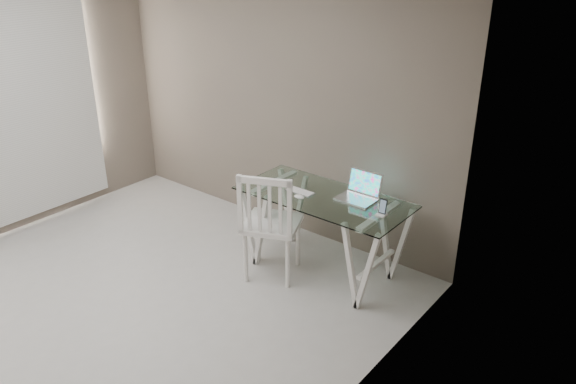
# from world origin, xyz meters

# --- Properties ---
(room) EXTENTS (4.50, 4.52, 2.71)m
(room) POSITION_xyz_m (-0.06, 0.02, 1.72)
(room) COLOR #AAA8A3
(room) RESTS_ON ground
(desk) EXTENTS (1.50, 0.70, 0.75)m
(desk) POSITION_xyz_m (0.98, 1.71, 0.38)
(desk) COLOR silver
(desk) RESTS_ON ground
(chair) EXTENTS (0.62, 0.62, 1.02)m
(chair) POSITION_xyz_m (0.68, 1.33, 0.56)
(chair) COLOR white
(chair) RESTS_ON ground
(laptop) EXTENTS (0.32, 0.27, 0.22)m
(laptop) POSITION_xyz_m (1.24, 1.87, 0.80)
(laptop) COLOR silver
(laptop) RESTS_ON desk
(keyboard) EXTENTS (0.26, 0.11, 0.01)m
(keyboard) POSITION_xyz_m (0.76, 1.66, 0.75)
(keyboard) COLOR silver
(keyboard) RESTS_ON desk
(mouse) EXTENTS (0.10, 0.06, 0.03)m
(mouse) POSITION_xyz_m (0.84, 1.54, 0.76)
(mouse) COLOR white
(mouse) RESTS_ON desk
(phone_dock) EXTENTS (0.07, 0.07, 0.14)m
(phone_dock) POSITION_xyz_m (1.55, 1.70, 0.78)
(phone_dock) COLOR white
(phone_dock) RESTS_ON desk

